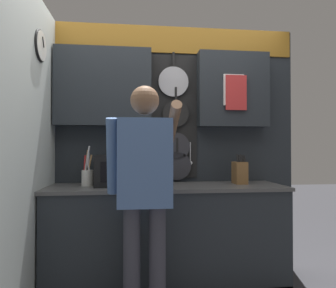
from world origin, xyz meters
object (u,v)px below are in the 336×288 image
knife_block (240,172)px  person (145,181)px  utensil_crock (87,176)px  microwave (124,170)px

knife_block → person: 1.06m
person → utensil_crock: bearing=131.2°
knife_block → person: size_ratio=0.16×
microwave → person: size_ratio=0.29×
knife_block → utensil_crock: utensil_crock is taller
utensil_crock → person: 0.73m
microwave → utensil_crock: 0.32m
knife_block → microwave: bearing=-180.0°
microwave → knife_block: knife_block is taller
microwave → person: (0.17, -0.55, -0.04)m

